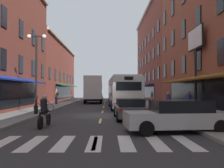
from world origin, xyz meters
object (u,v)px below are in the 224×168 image
object	(u,v)px
pedestrian_mid	(168,102)
pedestrian_rear	(189,102)
sedan_mid	(177,116)
motorcycle_rider	(44,113)
bicycle_near	(44,107)
street_lamp_twin	(36,70)
billboard_sign	(195,48)
sedan_near	(130,108)
pedestrian_far	(152,97)
box_truck	(93,90)
pedestrian_near	(56,96)
transit_bus	(123,92)
sedan_far	(98,96)

from	to	relation	value
pedestrian_mid	pedestrian_rear	xyz separation A→B (m)	(1.45, -0.41, 0.02)
sedan_mid	motorcycle_rider	size ratio (longest dim) A/B	2.28
bicycle_near	street_lamp_twin	distance (m)	3.45
billboard_sign	bicycle_near	bearing A→B (deg)	172.10
motorcycle_rider	sedan_near	bearing A→B (deg)	37.75
motorcycle_rider	bicycle_near	bearing A→B (deg)	104.40
motorcycle_rider	pedestrian_mid	xyz separation A→B (m)	(7.85, 6.49, 0.25)
sedan_mid	pedestrian_mid	world-z (taller)	pedestrian_mid
pedestrian_rear	street_lamp_twin	world-z (taller)	street_lamp_twin
pedestrian_far	bicycle_near	bearing A→B (deg)	-24.47
sedan_near	pedestrian_rear	xyz separation A→B (m)	(4.67, 2.50, 0.30)
box_truck	sedan_near	size ratio (longest dim) A/B	1.62
motorcycle_rider	pedestrian_rear	bearing A→B (deg)	33.17
sedan_near	motorcycle_rider	size ratio (longest dim) A/B	2.23
pedestrian_mid	pedestrian_near	bearing A→B (deg)	-171.37
box_truck	motorcycle_rider	xyz separation A→B (m)	(-1.08, -23.67, -1.25)
pedestrian_mid	bicycle_near	bearing A→B (deg)	-129.77
pedestrian_near	pedestrian_rear	bearing A→B (deg)	-93.72
transit_bus	sedan_near	distance (m)	9.54
pedestrian_mid	pedestrian_rear	bearing A→B (deg)	41.07
sedan_near	motorcycle_rider	xyz separation A→B (m)	(-4.63, -3.58, 0.02)
transit_bus	bicycle_near	world-z (taller)	transit_bus
sedan_mid	pedestrian_near	size ratio (longest dim) A/B	2.58
box_truck	transit_bus	bearing A→B (deg)	-71.01
billboard_sign	sedan_near	distance (m)	7.20
bicycle_near	pedestrian_far	bearing A→B (deg)	51.97
pedestrian_far	pedestrian_rear	bearing A→B (deg)	13.58
transit_bus	motorcycle_rider	world-z (taller)	transit_bus
transit_bus	pedestrian_rear	size ratio (longest dim) A/B	7.02
motorcycle_rider	pedestrian_near	xyz separation A→B (m)	(-3.21, 18.86, 0.41)
pedestrian_mid	transit_bus	bearing A→B (deg)	172.24
pedestrian_far	pedestrian_rear	distance (m)	15.93
sedan_mid	pedestrian_rear	distance (m)	8.24
transit_bus	bicycle_near	xyz separation A→B (m)	(-6.68, -5.46, -1.17)
sedan_far	box_truck	bearing A→B (deg)	-91.32
sedan_far	pedestrian_mid	xyz separation A→B (m)	(6.53, -28.15, 0.27)
box_truck	street_lamp_twin	bearing A→B (deg)	-99.77
pedestrian_rear	street_lamp_twin	xyz separation A→B (m)	(-11.32, -0.40, 2.37)
pedestrian_far	pedestrian_mid	bearing A→B (deg)	8.26
bicycle_near	pedestrian_far	distance (m)	18.27
sedan_far	motorcycle_rider	xyz separation A→B (m)	(-1.33, -34.64, 0.02)
billboard_sign	transit_bus	size ratio (longest dim) A/B	0.56
pedestrian_near	pedestrian_rear	world-z (taller)	pedestrian_near
sedan_mid	pedestrian_far	distance (m)	23.80
sedan_far	pedestrian_far	distance (m)	14.94
billboard_sign	pedestrian_near	size ratio (longest dim) A/B	3.52
transit_bus	sedan_far	world-z (taller)	transit_bus
pedestrian_mid	street_lamp_twin	bearing A→B (deg)	-118.50
sedan_near	box_truck	bearing A→B (deg)	100.02
street_lamp_twin	sedan_mid	bearing A→B (deg)	-41.11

